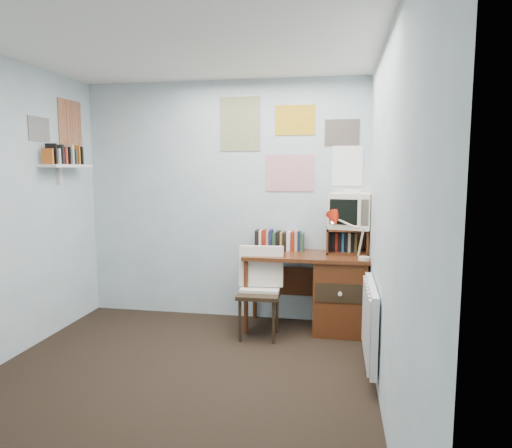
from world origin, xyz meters
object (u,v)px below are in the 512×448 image
Objects in this scene: desk_lamp at (365,239)px; wall_shelf at (66,166)px; desk at (334,290)px; radiator at (371,322)px; desk_chair at (259,294)px; tv_riser at (347,241)px; crt_tv at (352,209)px.

desk_lamp is 0.63× the size of wall_shelf.
desk reaches higher than radiator.
tv_riser reaches higher than desk_chair.
desk_chair is (-0.69, -0.30, 0.01)m from desk.
wall_shelf is (-2.57, -0.38, 1.21)m from desk.
tv_riser is at bearing 42.96° from desk.
tv_riser is 0.65× the size of wall_shelf.
wall_shelf is (-1.88, -0.07, 1.20)m from desk_chair.
crt_tv is at bearing 25.69° from desk_chair.
desk is at bearing 8.40° from wall_shelf.
desk is 3.00× the size of tv_riser.
radiator is at bearing -10.89° from wall_shelf.
desk_lamp is (0.27, -0.20, 0.55)m from desk.
desk_chair is at bearing -152.90° from tv_riser.
desk_chair is 1.02m from tv_riser.
desk_lamp is 0.35m from tv_riser.
tv_riser is 2.83m from wall_shelf.
desk_lamp is 0.98× the size of tv_riser.
tv_riser reaches higher than desk.
desk is 0.82m from crt_tv.
desk_lamp is 0.49× the size of radiator.
desk is 1.44× the size of desk_chair.
desk is 3.07× the size of desk_lamp.
crt_tv reaches higher than radiator.
desk is 0.97m from radiator.
radiator is at bearing -72.76° from desk.
crt_tv is 0.65× the size of wall_shelf.
desk is 0.64m from desk_lamp.
crt_tv reaches higher than tv_riser.
crt_tv reaches higher than desk_lamp.
radiator is at bearing -80.72° from tv_riser.
desk_lamp is at bearing -63.92° from tv_riser.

